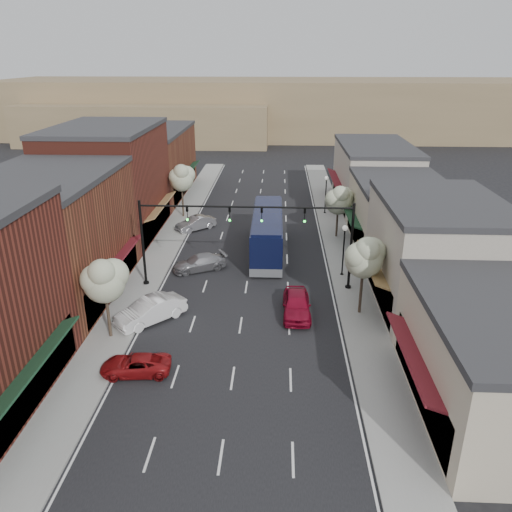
# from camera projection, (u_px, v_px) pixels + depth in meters

# --- Properties ---
(ground) EXTENTS (160.00, 160.00, 0.00)m
(ground) POSITION_uv_depth(u_px,v_px,m) (238.00, 341.00, 32.09)
(ground) COLOR black
(ground) RESTS_ON ground
(sidewalk_left) EXTENTS (2.80, 73.00, 0.15)m
(sidewalk_left) POSITION_uv_depth(u_px,v_px,m) (169.00, 239.00, 49.56)
(sidewalk_left) COLOR gray
(sidewalk_left) RESTS_ON ground
(sidewalk_right) EXTENTS (2.80, 73.00, 0.15)m
(sidewalk_right) POSITION_uv_depth(u_px,v_px,m) (339.00, 242.00, 48.83)
(sidewalk_right) COLOR gray
(sidewalk_right) RESTS_ON ground
(curb_left) EXTENTS (0.25, 73.00, 0.17)m
(curb_left) POSITION_uv_depth(u_px,v_px,m) (183.00, 239.00, 49.50)
(curb_left) COLOR gray
(curb_left) RESTS_ON ground
(curb_right) EXTENTS (0.25, 73.00, 0.17)m
(curb_right) POSITION_uv_depth(u_px,v_px,m) (324.00, 242.00, 48.89)
(curb_right) COLOR gray
(curb_right) RESTS_ON ground
(bldg_left_midnear) EXTENTS (10.14, 14.10, 9.40)m
(bldg_left_midnear) POSITION_uv_depth(u_px,v_px,m) (50.00, 238.00, 36.52)
(bldg_left_midnear) COLOR brown
(bldg_left_midnear) RESTS_ON ground
(bldg_left_midfar) EXTENTS (10.14, 14.10, 10.90)m
(bldg_left_midfar) POSITION_uv_depth(u_px,v_px,m) (110.00, 182.00, 49.20)
(bldg_left_midfar) COLOR maroon
(bldg_left_midfar) RESTS_ON ground
(bldg_left_far) EXTENTS (10.14, 18.10, 8.40)m
(bldg_left_far) POSITION_uv_depth(u_px,v_px,m) (151.00, 162.00, 64.49)
(bldg_left_far) COLOR brown
(bldg_left_far) RESTS_ON ground
(bldg_right_near) EXTENTS (9.14, 12.10, 5.90)m
(bldg_right_near) POSITION_uv_depth(u_px,v_px,m) (501.00, 361.00, 24.84)
(bldg_right_near) COLOR #BBAC95
(bldg_right_near) RESTS_ON ground
(bldg_right_midnear) EXTENTS (9.14, 12.10, 7.90)m
(bldg_right_midnear) POSITION_uv_depth(u_px,v_px,m) (436.00, 254.00, 35.58)
(bldg_right_midnear) COLOR #ACA394
(bldg_right_midnear) RESTS_ON ground
(bldg_right_midfar) EXTENTS (9.14, 12.10, 6.40)m
(bldg_right_midfar) POSITION_uv_depth(u_px,v_px,m) (398.00, 214.00, 46.98)
(bldg_right_midfar) COLOR #BBAC95
(bldg_right_midfar) RESTS_ON ground
(bldg_right_far) EXTENTS (9.14, 16.10, 7.40)m
(bldg_right_far) POSITION_uv_depth(u_px,v_px,m) (373.00, 175.00, 59.76)
(bldg_right_far) COLOR #ACA394
(bldg_right_far) RESTS_ON ground
(hill_far) EXTENTS (120.00, 30.00, 12.00)m
(hill_far) POSITION_uv_depth(u_px,v_px,m) (269.00, 107.00, 113.19)
(hill_far) COLOR #7A6647
(hill_far) RESTS_ON ground
(hill_near) EXTENTS (50.00, 20.00, 8.00)m
(hill_near) POSITION_uv_depth(u_px,v_px,m) (148.00, 122.00, 103.91)
(hill_near) COLOR #7A6647
(hill_near) RESTS_ON ground
(signal_mast_right) EXTENTS (8.22, 0.46, 7.00)m
(signal_mast_right) POSITION_uv_depth(u_px,v_px,m) (320.00, 233.00, 37.52)
(signal_mast_right) COLOR black
(signal_mast_right) RESTS_ON ground
(signal_mast_left) EXTENTS (8.22, 0.46, 7.00)m
(signal_mast_left) POSITION_uv_depth(u_px,v_px,m) (172.00, 231.00, 38.01)
(signal_mast_left) COLOR black
(signal_mast_left) RESTS_ON ground
(tree_right_near) EXTENTS (2.85, 2.65, 5.95)m
(tree_right_near) POSITION_uv_depth(u_px,v_px,m) (365.00, 256.00, 33.71)
(tree_right_near) COLOR #47382B
(tree_right_near) RESTS_ON ground
(tree_right_far) EXTENTS (2.85, 2.65, 5.43)m
(tree_right_far) POSITION_uv_depth(u_px,v_px,m) (339.00, 199.00, 48.70)
(tree_right_far) COLOR #47382B
(tree_right_far) RESTS_ON ground
(tree_left_near) EXTENTS (2.85, 2.65, 5.69)m
(tree_left_near) POSITION_uv_depth(u_px,v_px,m) (104.00, 279.00, 30.81)
(tree_left_near) COLOR #47382B
(tree_left_near) RESTS_ON ground
(tree_left_far) EXTENTS (2.85, 2.65, 6.13)m
(tree_left_far) POSITION_uv_depth(u_px,v_px,m) (182.00, 177.00, 54.75)
(tree_left_far) COLOR #47382B
(tree_left_far) RESTS_ON ground
(lamp_post_near) EXTENTS (0.44, 0.44, 4.44)m
(lamp_post_near) POSITION_uv_depth(u_px,v_px,m) (344.00, 242.00, 40.35)
(lamp_post_near) COLOR black
(lamp_post_near) RESTS_ON ground
(lamp_post_far) EXTENTS (0.44, 0.44, 4.44)m
(lamp_post_far) POSITION_uv_depth(u_px,v_px,m) (326.00, 189.00, 56.55)
(lamp_post_far) COLOR black
(lamp_post_far) RESTS_ON ground
(coach_bus) EXTENTS (2.83, 12.40, 3.78)m
(coach_bus) POSITION_uv_depth(u_px,v_px,m) (267.00, 232.00, 45.80)
(coach_bus) COLOR black
(coach_bus) RESTS_ON ground
(red_hatchback) EXTENTS (1.97, 4.83, 1.64)m
(red_hatchback) POSITION_uv_depth(u_px,v_px,m) (297.00, 304.00, 35.01)
(red_hatchback) COLOR maroon
(red_hatchback) RESTS_ON ground
(parked_car_a) EXTENTS (4.17, 2.21, 1.12)m
(parked_car_a) POSITION_uv_depth(u_px,v_px,m) (136.00, 365.00, 28.62)
(parked_car_a) COLOR maroon
(parked_car_a) RESTS_ON ground
(parked_car_b) EXTENTS (4.75, 4.82, 1.65)m
(parked_car_b) POSITION_uv_depth(u_px,v_px,m) (151.00, 311.00, 34.15)
(parked_car_b) COLOR silver
(parked_car_b) RESTS_ON ground
(parked_car_c) EXTENTS (4.98, 3.71, 1.34)m
(parked_car_c) POSITION_uv_depth(u_px,v_px,m) (199.00, 263.00, 42.42)
(parked_car_c) COLOR gray
(parked_car_c) RESTS_ON ground
(parked_car_e) EXTENTS (4.20, 4.00, 1.42)m
(parked_car_e) POSITION_uv_depth(u_px,v_px,m) (196.00, 223.00, 52.20)
(parked_car_e) COLOR gray
(parked_car_e) RESTS_ON ground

